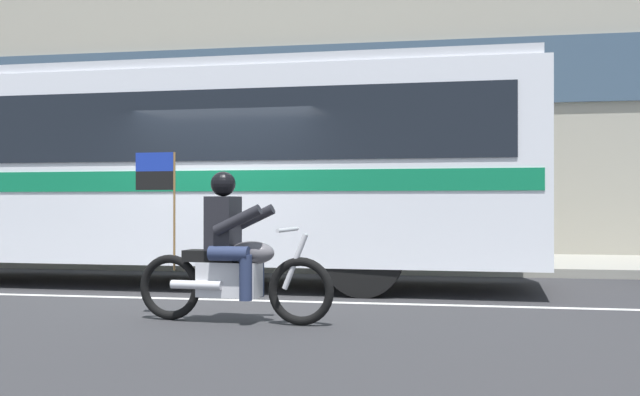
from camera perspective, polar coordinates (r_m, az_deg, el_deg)
ground_plane at (r=10.89m, az=-6.95°, el=-6.86°), size 60.00×60.00×0.00m
sidewalk_curb at (r=15.79m, az=-1.22°, el=-4.54°), size 28.00×3.80×0.15m
lane_center_stripe at (r=10.32m, az=-7.99°, el=-7.20°), size 26.60×0.14×0.01m
office_building_facade at (r=18.55m, az=0.32°, el=13.82°), size 28.00×0.89×11.52m
transit_bus at (r=12.30m, az=-9.85°, el=2.68°), size 10.78×2.84×3.22m
motorcycle_with_rider at (r=8.29m, az=-6.37°, el=-4.30°), size 2.19×0.64×1.78m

